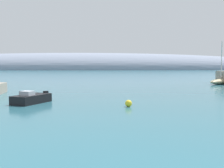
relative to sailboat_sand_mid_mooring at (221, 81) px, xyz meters
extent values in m
ellipsoid|color=gray|center=(-44.66, 159.44, -0.55)|extent=(377.64, 51.77, 26.39)
ellipsoid|color=#C6B284|center=(0.00, 0.00, -0.05)|extent=(6.85, 6.29, 1.00)
cylinder|color=silver|center=(0.00, 0.00, 3.97)|extent=(0.16, 0.16, 7.05)
cube|color=silver|center=(-0.25, -0.21, 0.80)|extent=(2.55, 2.22, 0.10)
cube|color=black|center=(-28.67, -24.14, -0.15)|extent=(3.27, 4.18, 0.80)
cube|color=black|center=(-27.77, -22.22, 0.05)|extent=(0.51, 0.55, 0.72)
cube|color=#B2B7C1|center=(-28.90, -24.65, 0.45)|extent=(1.39, 1.29, 0.40)
sphere|color=yellow|center=(-19.72, -26.47, -0.25)|extent=(0.59, 0.59, 0.59)
camera|label=1|loc=(-21.62, -48.63, 3.03)|focal=41.84mm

